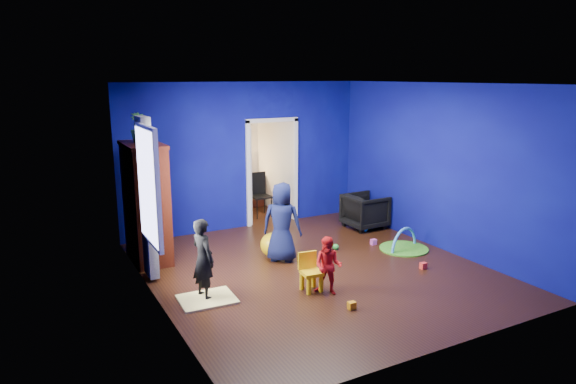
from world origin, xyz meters
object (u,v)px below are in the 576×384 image
child_navy (282,222)px  toddler_red (328,266)px  armchair (365,211)px  play_mat (404,249)px  crt_tv (148,200)px  tv_armoire (146,202)px  child_black (203,259)px  hopper_ball (273,245)px  kid_chair (312,274)px  study_desk (243,191)px  folding_chair (261,196)px  vase (146,138)px

child_navy → toddler_red: (-0.05, -1.49, -0.25)m
armchair → toddler_red: (-2.40, -2.37, 0.07)m
play_mat → child_navy: bearing=166.5°
crt_tv → tv_armoire: bearing=180.0°
child_black → hopper_ball: size_ratio=2.73×
armchair → crt_tv: size_ratio=1.09×
child_navy → play_mat: size_ratio=1.55×
hopper_ball → play_mat: (2.22, -0.77, -0.20)m
toddler_red → hopper_ball: size_ratio=2.00×
armchair → child_black: 4.33m
child_black → play_mat: 3.85m
tv_armoire → kid_chair: 3.06m
tv_armoire → kid_chair: size_ratio=3.92×
tv_armoire → study_desk: 3.81m
child_navy → study_desk: child_navy is taller
tv_armoire → study_desk: (2.81, 2.51, -0.60)m
toddler_red → folding_chair: (0.92, 4.16, 0.04)m
study_desk → folding_chair: folding_chair is taller
crt_tv → hopper_ball: 2.19m
vase → kid_chair: vase is taller
toddler_red → study_desk: (0.92, 5.12, -0.04)m
child_navy → folding_chair: 2.81m
kid_chair → armchair: bearing=47.7°
child_navy → child_black: bearing=66.3°
child_navy → play_mat: (2.17, -0.52, -0.65)m
child_black → tv_armoire: bearing=-4.4°
kid_chair → crt_tv: bearing=132.5°
study_desk → child_black: bearing=-119.5°
toddler_red → tv_armoire: (-1.89, 2.60, 0.56)m
child_navy → crt_tv: (-1.90, 1.12, 0.36)m
armchair → study_desk: study_desk is taller
vase → crt_tv: size_ratio=0.31×
vase → tv_armoire: 1.13m
play_mat → toddler_red: bearing=-156.5°
crt_tv → armchair: bearing=-3.1°
child_black → vase: (-0.31, 1.61, 1.50)m
child_black → crt_tv: size_ratio=1.62×
child_navy → study_desk: 3.74m
tv_armoire → crt_tv: bearing=0.0°
hopper_ball → folding_chair: 2.60m
hopper_ball → study_desk: (0.92, 3.38, 0.17)m
toddler_red → folding_chair: folding_chair is taller
tv_armoire → crt_tv: tv_armoire is taller
child_navy → toddler_red: child_navy is taller
vase → tv_armoire: bearing=90.0°
play_mat → study_desk: size_ratio=0.97×
hopper_ball → toddler_red: bearing=-89.8°
hopper_ball → play_mat: size_ratio=0.49×
child_black → study_desk: (2.50, 4.42, -0.19)m
hopper_ball → child_navy: bearing=-78.7°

